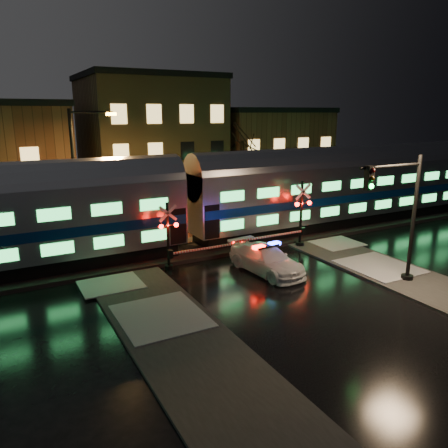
{
  "coord_description": "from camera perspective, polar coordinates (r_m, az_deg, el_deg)",
  "views": [
    {
      "loc": [
        -12.2,
        -19.28,
        8.56
      ],
      "look_at": [
        -0.48,
        2.5,
        2.2
      ],
      "focal_mm": 35.0,
      "sensor_mm": 36.0,
      "label": 1
    }
  ],
  "objects": [
    {
      "name": "ground",
      "position": [
        24.37,
        3.8,
        -6.18
      ],
      "size": [
        120.0,
        120.0,
        0.0
      ],
      "primitive_type": "plane",
      "color": "black",
      "rests_on": "ground"
    },
    {
      "name": "streetlight",
      "position": [
        28.92,
        -18.39,
        6.73
      ],
      "size": [
        2.93,
        0.31,
        8.77
      ],
      "color": "black",
      "rests_on": "ground"
    },
    {
      "name": "sidewalk_left",
      "position": [
        16.77,
        -4.54,
        -16.09
      ],
      "size": [
        4.0,
        20.0,
        0.12
      ],
      "primitive_type": "cube",
      "color": "#2D2D2D",
      "rests_on": "ground"
    },
    {
      "name": "building_right",
      "position": [
        49.62,
        5.15,
        9.38
      ],
      "size": [
        12.0,
        10.0,
        8.5
      ],
      "primitive_type": "cube",
      "color": "brown",
      "rests_on": "ground"
    },
    {
      "name": "building_mid",
      "position": [
        44.22,
        -9.66,
        10.58
      ],
      "size": [
        12.0,
        11.0,
        11.5
      ],
      "primitive_type": "cube",
      "color": "brown",
      "rests_on": "ground"
    },
    {
      "name": "sidewalk_right",
      "position": [
        24.46,
        24.79,
        -7.31
      ],
      "size": [
        4.0,
        20.0,
        0.12
      ],
      "primitive_type": "cube",
      "color": "#2D2D2D",
      "rests_on": "ground"
    },
    {
      "name": "train",
      "position": [
        26.89,
        -5.14,
        3.27
      ],
      "size": [
        51.0,
        3.12,
        5.92
      ],
      "color": "black",
      "rests_on": "ballast"
    },
    {
      "name": "crossing_signal_left",
      "position": [
        24.23,
        -6.42,
        -2.4
      ],
      "size": [
        5.44,
        0.64,
        3.85
      ],
      "color": "black",
      "rests_on": "ground"
    },
    {
      "name": "ballast",
      "position": [
        28.45,
        -1.54,
        -2.84
      ],
      "size": [
        90.0,
        4.2,
        0.24
      ],
      "primitive_type": "cube",
      "color": "black",
      "rests_on": "ground"
    },
    {
      "name": "crossing_signal_right",
      "position": [
        28.26,
        9.54,
        0.37
      ],
      "size": [
        6.12,
        0.67,
        4.33
      ],
      "color": "black",
      "rests_on": "ground"
    },
    {
      "name": "police_car",
      "position": [
        24.06,
        5.55,
        -4.63
      ],
      "size": [
        2.59,
        5.23,
        1.63
      ],
      "rotation": [
        0.0,
        0.0,
        0.11
      ],
      "color": "white",
      "rests_on": "ground"
    },
    {
      "name": "traffic_light",
      "position": [
        23.11,
        22.03,
        0.66
      ],
      "size": [
        4.24,
        0.74,
        6.55
      ],
      "rotation": [
        0.0,
        0.0,
        -0.12
      ],
      "color": "black",
      "rests_on": "ground"
    }
  ]
}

